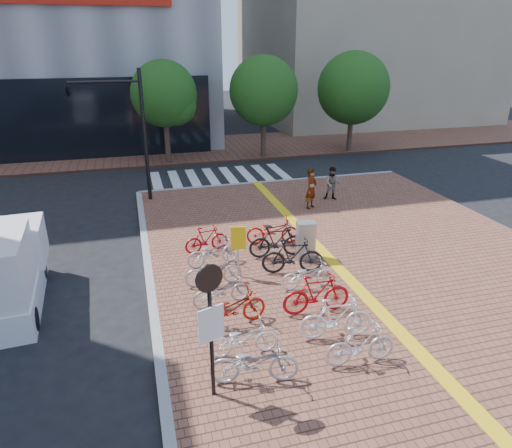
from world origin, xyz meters
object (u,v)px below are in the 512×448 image
object	(u,v)px
bike_9	(317,294)
bike_3	(221,291)
bike_4	(213,271)
bike_8	(336,318)
pedestrian_b	(333,183)
bike_2	(232,309)
utility_box	(306,240)
pedestrian_a	(311,189)
bike_10	(308,275)
notice_sign	(211,316)
bike_5	(213,252)
box_truck	(1,273)
bike_1	(243,339)
bike_6	(206,239)
bike_7	(361,344)
bike_13	(273,231)
yellow_sign	(238,242)
bike_11	(292,256)
bike_12	(277,241)
traffic_light_pole	(110,113)
bike_0	(254,362)

from	to	relation	value
bike_9	bike_3	bearing A→B (deg)	68.12
bike_4	bike_8	distance (m)	4.21
pedestrian_b	bike_2	bearing A→B (deg)	-105.41
bike_3	utility_box	bearing A→B (deg)	-65.91
pedestrian_a	bike_8	bearing A→B (deg)	-146.02
bike_9	bike_10	xyz separation A→B (m)	(0.27, 1.30, -0.13)
bike_3	notice_sign	bearing A→B (deg)	157.00
bike_5	bike_4	bearing A→B (deg)	160.67
pedestrian_b	bike_10	bearing A→B (deg)	-96.79
bike_10	box_truck	distance (m)	8.60
bike_1	box_truck	distance (m)	7.09
bike_1	bike_6	size ratio (longest dim) A/B	1.05
bike_6	bike_9	bearing A→B (deg)	-164.27
bike_6	pedestrian_a	bearing A→B (deg)	-67.86
bike_4	bike_7	size ratio (longest dim) A/B	1.02
bike_13	box_truck	bearing A→B (deg)	113.91
bike_8	yellow_sign	world-z (taller)	yellow_sign
bike_5	pedestrian_a	world-z (taller)	pedestrian_a
bike_8	pedestrian_a	size ratio (longest dim) A/B	1.05
pedestrian_a	bike_11	bearing A→B (deg)	-155.07
bike_5	bike_12	size ratio (longest dim) A/B	0.93
pedestrian_a	notice_sign	bearing A→B (deg)	-159.31
bike_6	pedestrian_a	size ratio (longest dim) A/B	0.88
bike_13	yellow_sign	size ratio (longest dim) A/B	1.13
bike_2	bike_3	bearing A→B (deg)	-8.50
bike_3	notice_sign	distance (m)	3.83
traffic_light_pole	box_truck	bearing A→B (deg)	-110.33
bike_1	bike_8	world-z (taller)	bike_8
pedestrian_b	bike_0	bearing A→B (deg)	-99.39
pedestrian_a	bike_2	bearing A→B (deg)	-162.01
bike_10	pedestrian_b	world-z (taller)	pedestrian_b
bike_11	bike_13	bearing A→B (deg)	9.47
pedestrian_a	bike_13	bearing A→B (deg)	-168.63
bike_1	bike_4	bearing A→B (deg)	3.74
yellow_sign	bike_0	bearing A→B (deg)	-99.41
bike_8	bike_11	world-z (taller)	bike_11
notice_sign	traffic_light_pole	distance (m)	13.67
bike_8	bike_13	bearing A→B (deg)	4.59
bike_4	box_truck	world-z (taller)	box_truck
bike_8	utility_box	size ratio (longest dim) A/B	1.42
bike_10	bike_6	bearing A→B (deg)	36.73
bike_5	pedestrian_b	size ratio (longest dim) A/B	1.16
bike_6	bike_2	bearing A→B (deg)	168.49
bike_6	bike_13	xyz separation A→B (m)	(2.44, 0.05, 0.03)
bike_4	utility_box	world-z (taller)	utility_box
bike_12	bike_13	size ratio (longest dim) A/B	1.01
bike_9	bike_0	bearing A→B (deg)	134.94
pedestrian_a	utility_box	xyz separation A→B (m)	(-2.07, -4.64, -0.24)
bike_0	notice_sign	size ratio (longest dim) A/B	0.63
bike_5	yellow_sign	bearing A→B (deg)	-158.21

